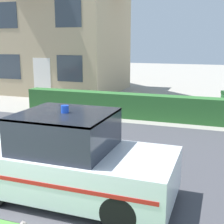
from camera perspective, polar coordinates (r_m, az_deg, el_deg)
The scene contains 4 objects.
road_strip at distance 8.38m, azimuth -4.35°, elevation -7.54°, with size 28.00×6.76×0.01m, color #424247.
garden_hedge at distance 11.94m, azimuth 6.85°, elevation 0.89°, with size 10.32×0.60×0.94m, color #2D662D.
police_car at distance 5.94m, azimuth -7.63°, elevation -8.63°, with size 3.85×1.74×1.77m.
house_left at distance 19.10m, azimuth -8.92°, elevation 16.36°, with size 6.86×6.00×8.15m.
Camera 1 is at (3.21, -2.62, 2.90)m, focal length 50.00 mm.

